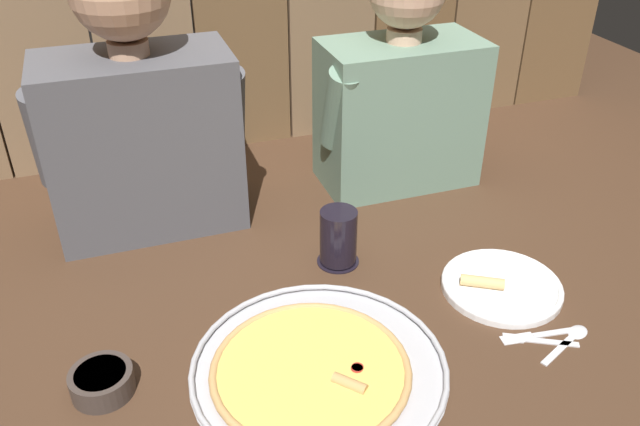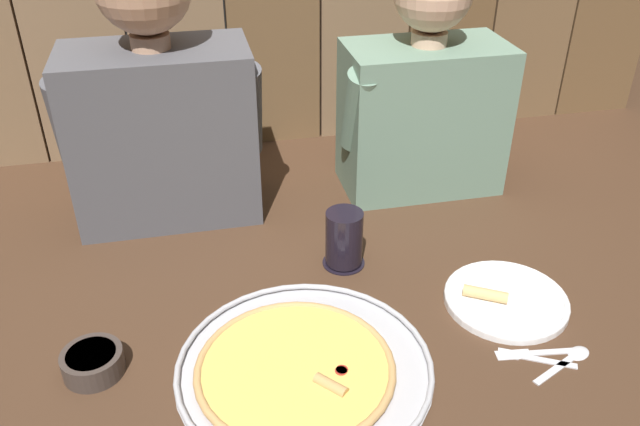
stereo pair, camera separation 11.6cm
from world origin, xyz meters
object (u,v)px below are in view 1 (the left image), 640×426
Objects in this scene: pizza_tray at (316,368)px; diner_left at (137,104)px; dipping_bowl at (102,381)px; diner_right at (401,85)px; dinner_plate at (501,286)px; drinking_glass at (338,238)px.

pizza_tray is 0.70× the size of diner_left.
diner_right is at bearing 33.87° from dipping_bowl.
diner_left reaches higher than dipping_bowl.
dinner_plate is (0.41, 0.09, -0.00)m from pizza_tray.
dipping_bowl is at bearing -156.59° from drinking_glass.
dipping_bowl is at bearing -146.13° from diner_right.
pizza_tray is at bearing -167.46° from dinner_plate.
dinner_plate is 0.53m from diner_right.
diner_right reaches higher than dipping_bowl.
dipping_bowl is at bearing -178.63° from dinner_plate.
pizza_tray is 0.32m from drinking_glass.
pizza_tray is at bearing -12.42° from dipping_bowl.
diner_right reaches higher than drinking_glass.
pizza_tray is 0.77× the size of diner_right.
diner_right is (0.60, -0.00, -0.03)m from diner_left.
dipping_bowl is at bearing -105.92° from diner_left.
diner_left reaches higher than drinking_glass.
drinking_glass reaches higher than pizza_tray.
diner_left is at bearing 141.60° from dinner_plate.
dinner_plate is at bearing 1.37° from dipping_bowl.
diner_right is (0.74, 0.49, 0.23)m from dipping_bowl.
diner_left is (-0.60, 0.48, 0.27)m from dinner_plate.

